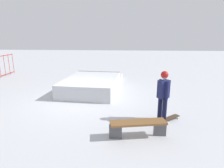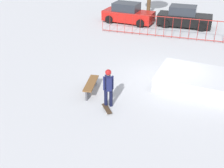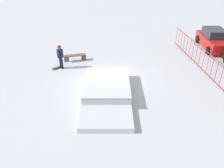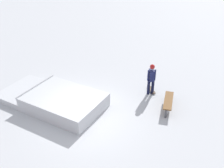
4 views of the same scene
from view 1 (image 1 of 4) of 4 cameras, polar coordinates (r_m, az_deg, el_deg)
ground_plane at (r=8.78m, az=-9.43°, el=-4.70°), size 60.00×60.00×0.00m
skate_ramp at (r=10.42m, az=-5.57°, el=0.28°), size 5.58×2.99×0.74m
skater at (r=6.55m, az=15.21°, el=-2.41°), size 0.39×0.44×1.73m
skateboard at (r=6.96m, az=17.19°, el=-9.71°), size 0.67×0.74×0.09m
park_bench at (r=5.56m, az=7.88°, el=-12.27°), size 0.69×1.65×0.48m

